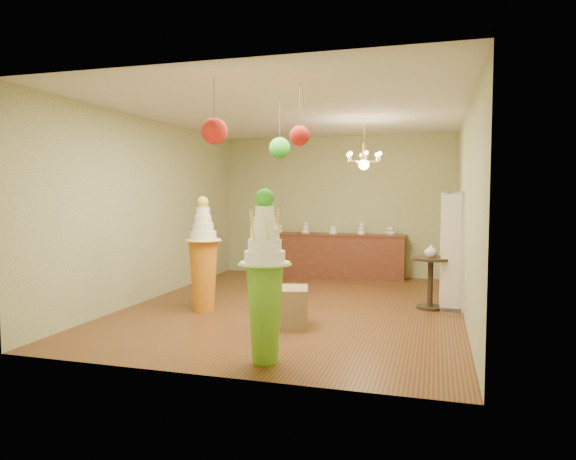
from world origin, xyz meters
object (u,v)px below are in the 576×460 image
(pedestal_green, at_px, (265,291))
(round_table, at_px, (430,275))
(pedestal_orange, at_px, (203,265))
(sideboard, at_px, (333,255))

(pedestal_green, height_order, round_table, pedestal_green)
(round_table, bearing_deg, pedestal_orange, -161.66)
(pedestal_green, relative_size, round_table, 2.28)
(pedestal_green, relative_size, sideboard, 0.60)
(pedestal_green, distance_m, round_table, 3.51)
(pedestal_orange, bearing_deg, round_table, 18.34)
(pedestal_orange, xyz_separation_m, round_table, (3.29, 1.09, -0.18))
(pedestal_green, bearing_deg, sideboard, 93.94)
(sideboard, height_order, round_table, sideboard)
(pedestal_orange, bearing_deg, sideboard, 71.05)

